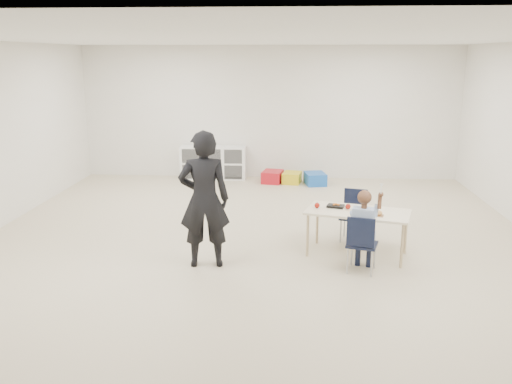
# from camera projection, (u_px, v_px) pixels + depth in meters

# --- Properties ---
(room) EXTENTS (9.00, 9.02, 2.80)m
(room) POSITION_uv_depth(u_px,v_px,m) (256.00, 148.00, 7.17)
(room) COLOR beige
(room) RESTS_ON ground
(table) EXTENTS (1.46, 1.00, 0.61)m
(table) POSITION_uv_depth(u_px,v_px,m) (357.00, 233.00, 7.16)
(table) COLOR beige
(table) RESTS_ON ground
(chair_near) EXTENTS (0.43, 0.42, 0.73)m
(chair_near) POSITION_uv_depth(u_px,v_px,m) (362.00, 243.00, 6.59)
(chair_near) COLOR black
(chair_near) RESTS_ON ground
(chair_far) EXTENTS (0.43, 0.42, 0.73)m
(chair_far) POSITION_uv_depth(u_px,v_px,m) (353.00, 216.00, 7.70)
(chair_far) COLOR black
(chair_far) RESTS_ON ground
(child) EXTENTS (0.60, 0.60, 1.15)m
(child) POSITION_uv_depth(u_px,v_px,m) (363.00, 227.00, 6.54)
(child) COLOR #BCD3FF
(child) RESTS_ON chair_near
(lunch_tray_near) EXTENTS (0.26, 0.21, 0.03)m
(lunch_tray_near) POSITION_uv_depth(u_px,v_px,m) (366.00, 209.00, 7.11)
(lunch_tray_near) COLOR black
(lunch_tray_near) RESTS_ON table
(lunch_tray_far) EXTENTS (0.26, 0.21, 0.03)m
(lunch_tray_far) POSITION_uv_depth(u_px,v_px,m) (336.00, 206.00, 7.26)
(lunch_tray_far) COLOR black
(lunch_tray_far) RESTS_ON table
(milk_carton) EXTENTS (0.09, 0.09, 0.10)m
(milk_carton) POSITION_uv_depth(u_px,v_px,m) (359.00, 210.00, 6.95)
(milk_carton) COLOR white
(milk_carton) RESTS_ON table
(bread_roll) EXTENTS (0.09, 0.09, 0.07)m
(bread_roll) POSITION_uv_depth(u_px,v_px,m) (379.00, 213.00, 6.87)
(bread_roll) COLOR tan
(bread_roll) RESTS_ON table
(apple_near) EXTENTS (0.07, 0.07, 0.07)m
(apple_near) POSITION_uv_depth(u_px,v_px,m) (348.00, 206.00, 7.17)
(apple_near) COLOR #9D180E
(apple_near) RESTS_ON table
(apple_far) EXTENTS (0.07, 0.07, 0.07)m
(apple_far) POSITION_uv_depth(u_px,v_px,m) (317.00, 205.00, 7.22)
(apple_far) COLOR #9D180E
(apple_far) RESTS_ON table
(cubby_shelf) EXTENTS (1.40, 0.40, 0.70)m
(cubby_shelf) POSITION_uv_depth(u_px,v_px,m) (213.00, 162.00, 11.65)
(cubby_shelf) COLOR white
(cubby_shelf) RESTS_ON ground
(adult) EXTENTS (0.68, 0.50, 1.72)m
(adult) POSITION_uv_depth(u_px,v_px,m) (204.00, 200.00, 6.67)
(adult) COLOR black
(adult) RESTS_ON ground
(bin_red) EXTENTS (0.47, 0.56, 0.24)m
(bin_red) POSITION_uv_depth(u_px,v_px,m) (272.00, 177.00, 11.33)
(bin_red) COLOR #B3111C
(bin_red) RESTS_ON ground
(bin_yellow) EXTENTS (0.43, 0.51, 0.22)m
(bin_yellow) POSITION_uv_depth(u_px,v_px,m) (292.00, 178.00, 11.28)
(bin_yellow) COLOR gold
(bin_yellow) RESTS_ON ground
(bin_blue) EXTENTS (0.48, 0.57, 0.24)m
(bin_blue) POSITION_uv_depth(u_px,v_px,m) (315.00, 179.00, 11.14)
(bin_blue) COLOR blue
(bin_blue) RESTS_ON ground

